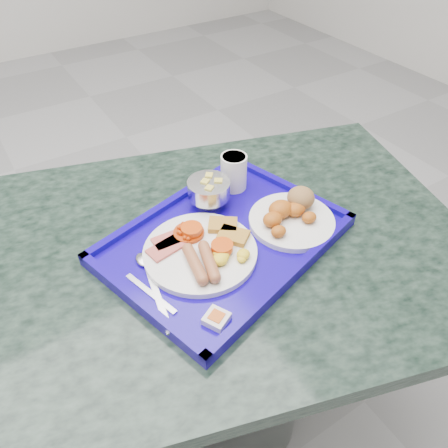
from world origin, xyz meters
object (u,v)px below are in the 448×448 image
at_px(tray, 224,240).
at_px(fruit_bowl, 209,190).
at_px(bread_plate, 292,214).
at_px(table, 206,299).
at_px(juice_cup, 234,171).
at_px(main_plate, 203,250).

distance_m(tray, fruit_bowl, 0.13).
distance_m(bread_plate, fruit_bowl, 0.19).
bearing_deg(tray, fruit_bowl, 74.48).
relative_size(table, juice_cup, 15.35).
relative_size(tray, main_plate, 2.42).
distance_m(tray, main_plate, 0.07).
xyz_separation_m(table, fruit_bowl, (0.07, 0.09, 0.25)).
height_order(tray, main_plate, main_plate).
distance_m(tray, juice_cup, 0.19).
relative_size(table, tray, 2.38).
height_order(tray, juice_cup, juice_cup).
xyz_separation_m(main_plate, bread_plate, (0.22, -0.01, 0.01)).
height_order(table, fruit_bowl, fruit_bowl).
relative_size(bread_plate, fruit_bowl, 1.94).
bearing_deg(juice_cup, fruit_bowl, -161.89).
bearing_deg(bread_plate, juice_cup, 102.54).
bearing_deg(main_plate, tray, 16.49).
bearing_deg(tray, main_plate, -163.51).
height_order(table, tray, tray).
bearing_deg(main_plate, bread_plate, -3.81).
bearing_deg(main_plate, table, 59.85).
distance_m(main_plate, bread_plate, 0.22).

